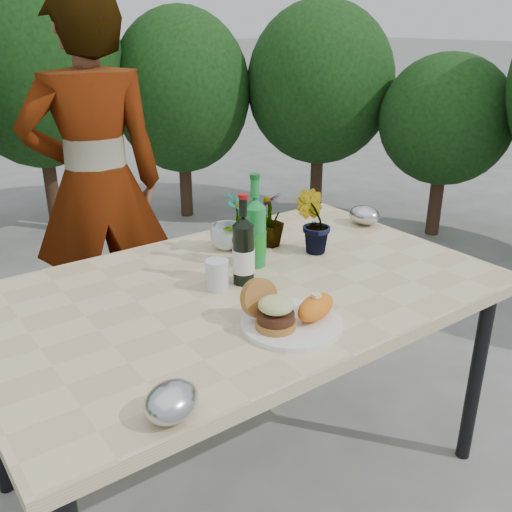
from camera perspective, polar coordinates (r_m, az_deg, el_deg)
ground at (r=2.23m, az=-1.29°, el=-20.69°), size 80.00×80.00×0.00m
patio_table at (r=1.82m, az=-1.48°, el=-4.66°), size 1.60×1.00×0.75m
shrub_hedge at (r=3.17m, az=-14.89°, el=14.41°), size 6.89×5.04×2.12m
dinner_plate at (r=1.57m, az=3.57°, el=-6.77°), size 0.28×0.28×0.01m
burger_stack at (r=1.53m, az=1.57°, el=-5.37°), size 0.11×0.16×0.11m
sweet_potato at (r=1.58m, az=5.98°, el=-5.11°), size 0.17×0.12×0.06m
grilled_veg at (r=1.64m, az=1.99°, el=-4.70°), size 0.08×0.05×0.03m
wine_bottle at (r=1.78m, az=-1.25°, el=0.48°), size 0.07×0.07×0.29m
sparkling_water at (r=1.91m, az=-0.11°, el=2.32°), size 0.08×0.08×0.32m
plastic_cup at (r=1.76m, az=-3.92°, el=-1.89°), size 0.07×0.07×0.09m
seedling_left at (r=2.02m, az=-1.87°, el=3.38°), size 0.14×0.14×0.22m
seedling_mid at (r=2.03m, az=5.74°, el=3.36°), size 0.16×0.16×0.23m
seedling_right at (r=2.09m, az=1.40°, el=3.70°), size 0.15×0.15×0.20m
blue_bowl at (r=2.07m, az=-2.98°, el=1.93°), size 0.13×0.13×0.09m
foil_packet_left at (r=1.24m, az=-8.45°, el=-14.21°), size 0.17×0.15×0.08m
foil_packet_right at (r=2.37m, az=10.77°, el=4.05°), size 0.13×0.15×0.08m
person at (r=2.64m, az=-15.63°, el=6.70°), size 0.68×0.52×1.68m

